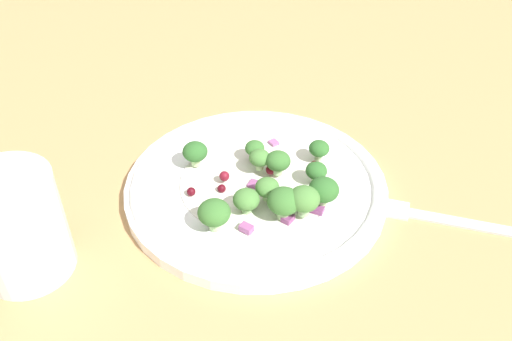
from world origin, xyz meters
TOP-DOWN VIEW (x-y plane):
  - ground_plane at (0.00, 0.00)cm, footprint 180.00×180.00cm
  - plate at (-1.82, -1.27)cm, footprint 25.43×25.43cm
  - dressing_pool at (-1.82, -1.27)cm, footprint 14.75×14.75cm
  - broccoli_floret_0 at (-8.24, -0.77)cm, footprint 2.49×2.49cm
  - broccoli_floret_1 at (3.29, 3.56)cm, footprint 2.07×2.07cm
  - broccoli_floret_2 at (5.06, -3.05)cm, footprint 2.78×2.78cm
  - broccoli_floret_3 at (3.69, -4.91)cm, footprint 2.81×2.81cm
  - broccoli_floret_4 at (-0.28, -0.18)cm, footprint 2.43×2.43cm
  - broccoli_floret_5 at (-1.84, 0.29)cm, footprint 2.08×2.08cm
  - broccoli_floret_6 at (-3.46, -8.33)cm, footprint 2.90×2.90cm
  - broccoli_floret_7 at (-1.41, -5.61)cm, footprint 2.44×2.44cm
  - broccoli_floret_8 at (3.77, -0.02)cm, footprint 2.06×2.06cm
  - broccoli_floret_9 at (0.24, -3.73)cm, footprint 2.23×2.23cm
  - broccoli_floret_10 at (2.01, -5.50)cm, footprint 2.98×2.98cm
  - broccoli_floret_11 at (-2.86, 1.70)cm, footprint 1.96×1.96cm
  - cranberry_0 at (3.09, 2.63)cm, footprint 0.75×0.75cm
  - cranberry_1 at (-0.71, -0.47)cm, footprint 0.97×0.97cm
  - cranberry_2 at (-4.51, -3.64)cm, footprint 0.81×0.81cm
  - cranberry_3 at (-2.98, 2.01)cm, footprint 0.93×0.93cm
  - cranberry_4 at (4.05, -2.30)cm, footprint 0.83×0.83cm
  - cranberry_5 at (-7.04, -5.01)cm, footprint 0.84×0.84cm
  - cranberry_6 at (-4.64, -2.43)cm, footprint 0.99×0.99cm
  - onion_bit_0 at (-1.77, -1.92)cm, footprint 1.27×1.25cm
  - onion_bit_1 at (4.77, -3.79)cm, footprint 1.30×1.09cm
  - onion_bit_2 at (2.50, -5.72)cm, footprint 1.17×1.30cm
  - onion_bit_3 at (-0.63, -8.04)cm, footprint 1.34×1.11cm
  - onion_bit_4 at (-1.79, 5.06)cm, footprint 1.28×1.26cm
  - fork at (17.34, 0.34)cm, footprint 18.63×2.46cm
  - water_glass at (-17.37, -15.96)cm, footprint 7.60×7.60cm

SIDE VIEW (x-z plane):
  - ground_plane at x=0.00cm, z-range -2.00..0.00cm
  - fork at x=17.34cm, z-range 0.00..0.50cm
  - plate at x=-1.82cm, z-range 0.01..1.71cm
  - dressing_pool at x=-1.82cm, z-range 1.20..1.40cm
  - onion_bit_0 at x=-1.77cm, z-range 1.33..1.64cm
  - onion_bit_4 at x=-1.79cm, z-range 1.29..1.72cm
  - cranberry_0 at x=3.09cm, z-range 1.25..2.00cm
  - onion_bit_2 at x=2.50cm, z-range 1.41..1.95cm
  - cranberry_4 at x=4.05cm, z-range 1.29..2.12cm
  - cranberry_2 at x=-4.51cm, z-range 1.30..2.11cm
  - onion_bit_1 at x=4.77cm, z-range 1.46..1.98cm
  - onion_bit_3 at x=-0.63cm, z-range 1.50..2.07cm
  - cranberry_5 at x=-7.04cm, z-range 1.41..2.25cm
  - cranberry_3 at x=-2.98cm, z-range 1.51..2.44cm
  - cranberry_1 at x=-0.71cm, z-range 1.59..2.55cm
  - cranberry_6 at x=-4.64cm, z-range 1.74..2.73cm
  - broccoli_floret_7 at x=-1.41cm, z-range 1.54..4.01cm
  - broccoli_floret_1 at x=3.29cm, z-range 1.89..3.98cm
  - broccoli_floret_11 at x=-2.86cm, z-range 1.96..3.95cm
  - broccoli_floret_8 at x=3.77cm, z-range 1.92..4.00cm
  - broccoli_floret_9 at x=0.24cm, z-range 1.90..4.15cm
  - broccoli_floret_6 at x=-3.46cm, z-range 1.60..4.53cm
  - broccoli_floret_0 at x=-8.24cm, z-range 1.87..4.38cm
  - broccoli_floret_5 at x=-1.84cm, z-range 2.18..4.29cm
  - broccoli_floret_4 at x=-0.28cm, z-range 2.04..4.50cm
  - broccoli_floret_10 at x=2.01cm, z-range 1.87..4.89cm
  - broccoli_floret_2 at x=5.06cm, z-range 2.03..4.84cm
  - broccoli_floret_3 at x=3.69cm, z-range 2.16..5.00cm
  - water_glass at x=-17.37cm, z-range 0.00..9.41cm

